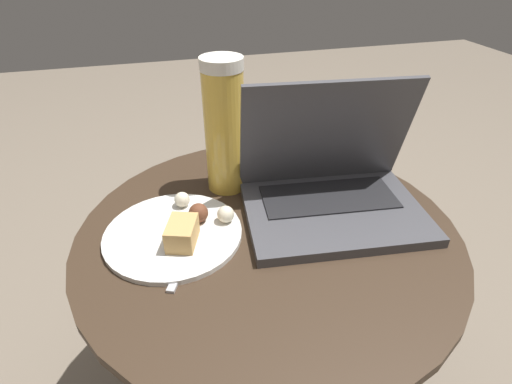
{
  "coord_description": "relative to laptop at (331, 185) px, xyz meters",
  "views": [
    {
      "loc": [
        -0.16,
        -0.52,
        0.93
      ],
      "look_at": [
        -0.02,
        0.01,
        0.57
      ],
      "focal_mm": 28.0,
      "sensor_mm": 36.0,
      "label": 1
    }
  ],
  "objects": [
    {
      "name": "laptop",
      "position": [
        0.0,
        0.0,
        0.0
      ],
      "size": [
        0.34,
        0.26,
        0.23
      ],
      "color": "#47474C",
      "rests_on": "table"
    },
    {
      "name": "snack_plate",
      "position": [
        -0.28,
        -0.01,
        -0.04
      ],
      "size": [
        0.23,
        0.23,
        0.05
      ],
      "color": "silver",
      "rests_on": "table"
    },
    {
      "name": "table",
      "position": [
        -0.13,
        -0.03,
        -0.22
      ],
      "size": [
        0.65,
        0.65,
        0.5
      ],
      "color": "#515156",
      "rests_on": "ground_plane"
    },
    {
      "name": "beer_glass",
      "position": [
        -0.17,
        0.12,
        0.08
      ],
      "size": [
        0.08,
        0.08,
        0.25
      ],
      "color": "gold",
      "rests_on": "table"
    },
    {
      "name": "fork",
      "position": [
        -0.26,
        -0.05,
        -0.05
      ],
      "size": [
        0.09,
        0.16,
        0.0
      ],
      "color": "#B2B2B7",
      "rests_on": "table"
    }
  ]
}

